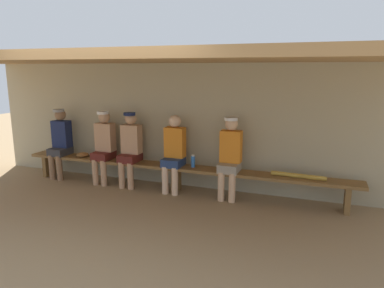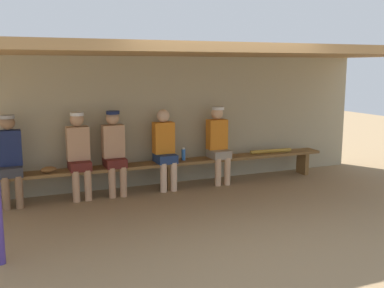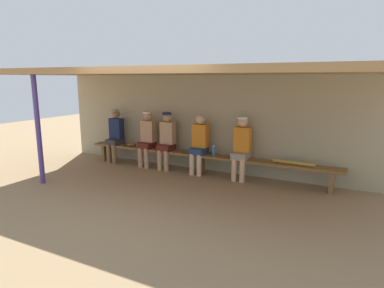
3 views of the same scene
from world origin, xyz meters
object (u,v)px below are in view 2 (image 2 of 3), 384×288
at_px(player_middle, 79,151).
at_px(water_bottle_green, 183,154).
at_px(bench, 167,166).
at_px(player_leftmost, 10,156).
at_px(player_rightmost, 165,146).
at_px(player_with_sunglasses, 114,149).
at_px(baseball_bat, 271,151).
at_px(baseball_glove_dark_brown, 49,170).
at_px(player_in_red, 218,141).

xyz_separation_m(player_middle, water_bottle_green, (1.75, 0.02, -0.19)).
relative_size(bench, player_leftmost, 4.46).
bearing_deg(player_rightmost, player_with_sunglasses, 179.97).
relative_size(bench, player_with_sunglasses, 4.46).
height_order(player_middle, player_with_sunglasses, same).
height_order(bench, water_bottle_green, water_bottle_green).
bearing_deg(player_middle, player_rightmost, -0.02).
relative_size(water_bottle_green, baseball_bat, 0.26).
bearing_deg(player_rightmost, baseball_glove_dark_brown, -179.11).
bearing_deg(player_with_sunglasses, baseball_glove_dark_brown, -178.33).
relative_size(player_middle, baseball_glove_dark_brown, 5.60).
bearing_deg(player_leftmost, player_rightmost, -0.01).
bearing_deg(baseball_glove_dark_brown, player_with_sunglasses, 164.94).
relative_size(player_leftmost, water_bottle_green, 6.29).
distance_m(player_middle, water_bottle_green, 1.76).
bearing_deg(player_in_red, player_with_sunglasses, 180.00).
bearing_deg(player_middle, water_bottle_green, 0.67).
bearing_deg(player_rightmost, player_leftmost, 179.99).
xyz_separation_m(player_leftmost, baseball_bat, (4.46, -0.00, -0.25)).
bearing_deg(bench, player_middle, 179.86).
distance_m(player_leftmost, player_in_red, 3.38).
distance_m(bench, baseball_glove_dark_brown, 1.91).
height_order(bench, player_leftmost, player_leftmost).
distance_m(water_bottle_green, baseball_bat, 1.73).
height_order(player_in_red, baseball_glove_dark_brown, player_in_red).
bearing_deg(water_bottle_green, bench, -175.49).
distance_m(player_with_sunglasses, water_bottle_green, 1.21).
height_order(bench, baseball_bat, baseball_bat).
height_order(player_rightmost, water_bottle_green, player_rightmost).
distance_m(player_rightmost, water_bottle_green, 0.38).
bearing_deg(player_with_sunglasses, player_leftmost, 180.00).
bearing_deg(player_rightmost, baseball_bat, -0.09).
bearing_deg(player_middle, baseball_bat, -0.06).
bearing_deg(player_middle, player_with_sunglasses, 0.00).
relative_size(player_leftmost, baseball_bat, 1.63).
distance_m(player_middle, player_in_red, 2.39).
relative_size(player_leftmost, player_in_red, 1.00).
bearing_deg(player_rightmost, player_middle, 179.98).
bearing_deg(baseball_glove_dark_brown, player_rightmost, 164.17).
bearing_deg(player_in_red, water_bottle_green, 178.20).
xyz_separation_m(player_rightmost, baseball_bat, (2.07, -0.00, -0.24)).
bearing_deg(player_rightmost, player_in_red, 0.03).
relative_size(player_with_sunglasses, baseball_bat, 1.63).
distance_m(player_leftmost, water_bottle_green, 2.74).
relative_size(player_middle, water_bottle_green, 6.29).
distance_m(player_middle, baseball_glove_dark_brown, 0.52).
height_order(player_rightmost, baseball_glove_dark_brown, player_rightmost).
height_order(player_with_sunglasses, player_rightmost, player_with_sunglasses).
bearing_deg(player_leftmost, player_with_sunglasses, 0.00).
xyz_separation_m(bench, player_middle, (-1.44, 0.00, 0.36)).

